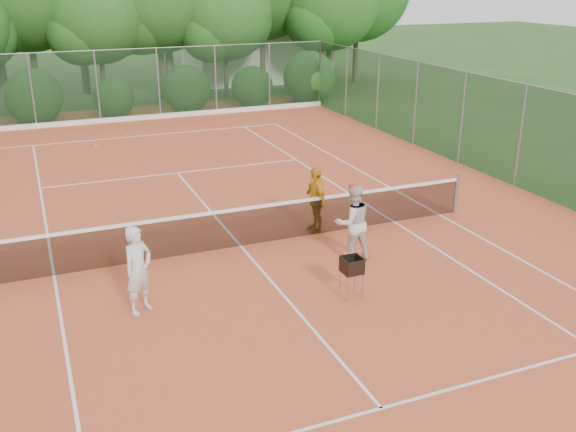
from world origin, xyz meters
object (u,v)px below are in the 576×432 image
Objects in this scene: player_yellow at (316,199)px; ball_hopper at (352,266)px; player_white at (138,270)px; player_center_grp at (352,222)px.

player_yellow is 1.94× the size of ball_hopper.
player_white reaches higher than ball_hopper.
ball_hopper is (-0.85, -1.60, -0.20)m from player_center_grp.
player_white is at bearing -172.66° from player_center_grp.
player_yellow is at bearing 93.72° from ball_hopper.
player_white is 0.96× the size of player_center_grp.
player_center_grp is 1.83m from player_yellow.
player_center_grp is 1.83m from ball_hopper.
player_white is 2.02× the size of ball_hopper.
ball_hopper is at bearing -48.29° from player_white.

